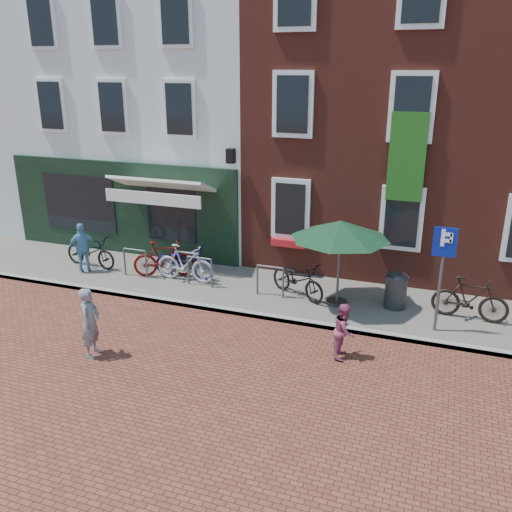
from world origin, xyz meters
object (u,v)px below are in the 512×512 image
(woman, at_px, (90,322))
(bicycle_5, at_px, (470,299))
(cafe_person, at_px, (83,248))
(bicycle_0, at_px, (90,251))
(bicycle_2, at_px, (184,262))
(boy, at_px, (344,331))
(bicycle_4, at_px, (298,279))
(parasol, at_px, (341,226))
(bicycle_1, at_px, (164,259))
(bicycle_3, at_px, (185,263))
(litter_bin, at_px, (396,288))
(parking_sign, at_px, (443,262))

(woman, height_order, bicycle_5, woman)
(cafe_person, bearing_deg, bicycle_0, -120.08)
(woman, bearing_deg, bicycle_2, -9.63)
(bicycle_5, bearing_deg, boy, 140.31)
(bicycle_4, bearing_deg, bicycle_2, 115.55)
(parasol, height_order, bicycle_2, parasol)
(woman, distance_m, bicycle_1, 4.35)
(bicycle_0, xyz_separation_m, bicycle_3, (3.16, -0.07, 0.05))
(bicycle_0, relative_size, bicycle_5, 1.03)
(litter_bin, height_order, parasol, parasol)
(parking_sign, distance_m, cafe_person, 9.79)
(parking_sign, bearing_deg, bicycle_1, 173.07)
(parasol, bearing_deg, woman, -136.53)
(litter_bin, distance_m, bicycle_1, 6.38)
(bicycle_0, height_order, bicycle_4, same)
(parking_sign, height_order, woman, parking_sign)
(woman, relative_size, bicycle_3, 0.88)
(cafe_person, xyz_separation_m, bicycle_1, (2.36, 0.45, -0.21))
(litter_bin, relative_size, cafe_person, 0.68)
(parasol, height_order, bicycle_4, parasol)
(parking_sign, relative_size, bicycle_1, 1.41)
(litter_bin, xyz_separation_m, bicycle_3, (-5.65, -0.19, 0.01))
(bicycle_4, distance_m, bicycle_5, 4.15)
(woman, distance_m, boy, 5.25)
(litter_bin, xyz_separation_m, woman, (-5.71, -4.37, 0.15))
(woman, bearing_deg, parasol, -57.45)
(litter_bin, distance_m, parking_sign, 1.80)
(bicycle_4, bearing_deg, parasol, -68.05)
(parasol, height_order, woman, parasol)
(woman, xyz_separation_m, bicycle_1, (-0.67, 4.30, -0.14))
(bicycle_5, bearing_deg, bicycle_1, 94.06)
(cafe_person, distance_m, bicycle_2, 3.00)
(boy, bearing_deg, bicycle_4, 34.88)
(litter_bin, distance_m, parasol, 2.08)
(bicycle_0, bearing_deg, bicycle_4, -83.65)
(parasol, relative_size, bicycle_2, 1.37)
(bicycle_1, height_order, bicycle_2, bicycle_1)
(litter_bin, xyz_separation_m, bicycle_0, (-8.81, -0.12, -0.04))
(bicycle_0, bearing_deg, bicycle_2, -80.52)
(parasol, bearing_deg, parking_sign, -16.10)
(bicycle_0, xyz_separation_m, bicycle_5, (10.52, 0.01, 0.05))
(parking_sign, bearing_deg, bicycle_0, 175.01)
(bicycle_3, bearing_deg, bicycle_5, -88.83)
(woman, bearing_deg, bicycle_5, -70.94)
(woman, height_order, boy, woman)
(cafe_person, distance_m, bicycle_0, 0.49)
(bicycle_2, bearing_deg, bicycle_4, -94.88)
(bicycle_0, xyz_separation_m, bicycle_1, (2.44, 0.04, 0.05))
(parking_sign, bearing_deg, boy, -136.14)
(boy, xyz_separation_m, bicycle_3, (-4.90, 2.46, 0.02))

